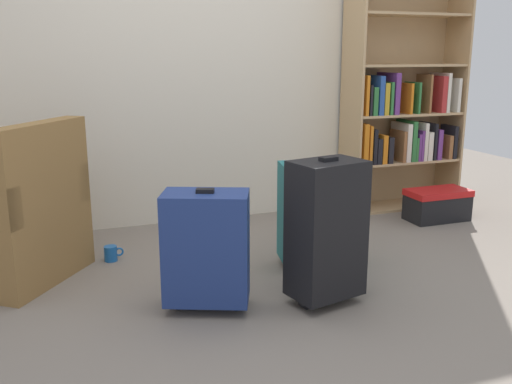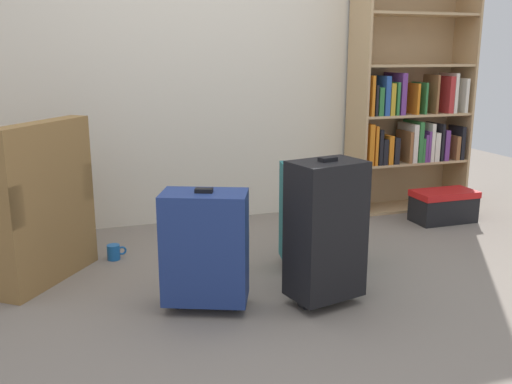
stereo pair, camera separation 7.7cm
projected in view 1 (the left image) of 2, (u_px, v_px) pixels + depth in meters
The scene contains 9 objects.
ground_plane at pixel (278, 312), 2.84m from camera, with size 8.53×8.53×0.00m, color slate.
back_wall at pixel (189, 47), 4.13m from camera, with size 4.87×0.10×2.60m, color beige.
bookshelf at pixel (400, 103), 4.60m from camera, with size 0.98×0.34×1.92m.
armchair at pixel (9, 224), 3.21m from camera, with size 0.98×0.98×0.90m.
mug at pixel (111, 253), 3.52m from camera, with size 0.12×0.08×0.10m.
storage_box at pixel (437, 204), 4.37m from camera, with size 0.47×0.26×0.24m.
suitcase_navy_blue at pixel (206, 248), 2.79m from camera, with size 0.47×0.38×0.62m.
suitcase_black at pixel (326, 229), 2.85m from camera, with size 0.40×0.32×0.77m.
suitcase_teal at pixel (315, 212), 3.37m from camera, with size 0.45×0.33×0.65m.
Camera 1 is at (-1.00, -2.42, 1.26)m, focal length 39.85 mm.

